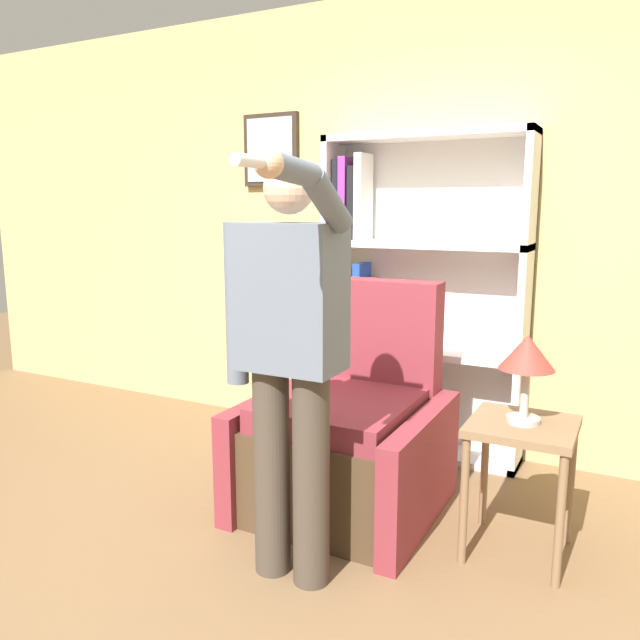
{
  "coord_description": "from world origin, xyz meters",
  "views": [
    {
      "loc": [
        1.22,
        -1.75,
        1.52
      ],
      "look_at": [
        -0.01,
        0.63,
        1.03
      ],
      "focal_mm": 35.0,
      "sensor_mm": 36.0,
      "label": 1
    }
  ],
  "objects": [
    {
      "name": "ground_plane",
      "position": [
        0.0,
        0.0,
        0.0
      ],
      "size": [
        14.0,
        14.0,
        0.0
      ],
      "primitive_type": "plane",
      "color": "brown"
    },
    {
      "name": "wall_back",
      "position": [
        -0.01,
        2.03,
        1.4
      ],
      "size": [
        8.0,
        0.11,
        2.8
      ],
      "color": "tan",
      "rests_on": "ground_plane"
    },
    {
      "name": "bookcase",
      "position": [
        -0.08,
        1.87,
        0.95
      ],
      "size": [
        1.24,
        0.28,
        1.95
      ],
      "color": "white",
      "rests_on": "ground_plane"
    },
    {
      "name": "armchair",
      "position": [
        -0.04,
        1.01,
        0.36
      ],
      "size": [
        0.92,
        0.93,
        1.14
      ],
      "color": "#4C3823",
      "rests_on": "ground_plane"
    },
    {
      "name": "person_standing",
      "position": [
        0.02,
        0.3,
        0.96
      ],
      "size": [
        0.56,
        0.78,
        1.69
      ],
      "color": "#473D33",
      "rests_on": "ground_plane"
    },
    {
      "name": "side_table",
      "position": [
        0.82,
        0.92,
        0.5
      ],
      "size": [
        0.44,
        0.44,
        0.61
      ],
      "color": "#846647",
      "rests_on": "ground_plane"
    },
    {
      "name": "table_lamp",
      "position": [
        0.82,
        0.92,
        0.9
      ],
      "size": [
        0.23,
        0.23,
        0.38
      ],
      "color": "#B7B2A8",
      "rests_on": "side_table"
    }
  ]
}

